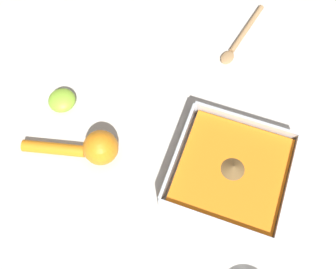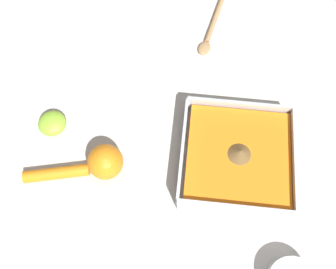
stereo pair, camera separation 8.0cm
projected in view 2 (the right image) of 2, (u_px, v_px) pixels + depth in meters
ground_plane at (235, 181)px, 0.79m from camera, size 4.00×4.00×0.00m
square_dish at (236, 157)px, 0.79m from camera, size 0.22×0.22×0.06m
lemon_squeezer at (96, 165)px, 0.77m from camera, size 0.20×0.09×0.07m
lemon_half at (52, 123)px, 0.82m from camera, size 0.06×0.06×0.03m
wooden_spoon at (212, 27)px, 0.95m from camera, size 0.06×0.20×0.01m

